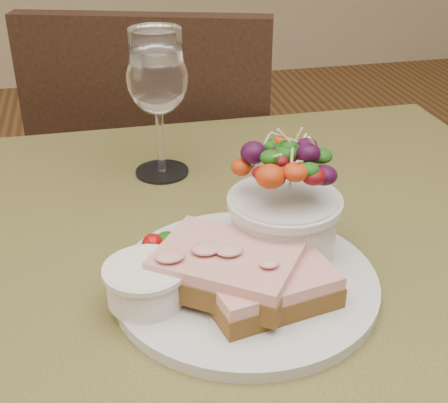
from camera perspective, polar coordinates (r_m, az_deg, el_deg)
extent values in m
cube|color=#443C1D|center=(0.65, 2.00, -7.27)|extent=(0.80, 0.80, 0.04)
cylinder|color=black|center=(1.23, 13.32, -10.05)|extent=(0.05, 0.05, 0.71)
cube|color=black|center=(1.36, -4.93, -0.36)|extent=(0.53, 0.53, 0.04)
cube|color=black|center=(1.10, -6.96, 5.09)|extent=(0.41, 0.16, 0.45)
cube|color=black|center=(1.49, -4.57, -7.95)|extent=(0.45, 0.45, 0.45)
cylinder|color=silver|center=(0.60, 1.98, -7.41)|extent=(0.25, 0.25, 0.01)
cube|color=#442A12|center=(0.57, 3.96, -7.93)|extent=(0.13, 0.11, 0.02)
cube|color=beige|center=(0.56, 4.01, -6.62)|extent=(0.13, 0.10, 0.01)
cube|color=#442A12|center=(0.57, 0.29, -6.53)|extent=(0.16, 0.15, 0.02)
cube|color=beige|center=(0.56, 0.29, -5.13)|extent=(0.15, 0.15, 0.01)
cylinder|color=silver|center=(0.57, -7.15, -7.44)|extent=(0.07, 0.07, 0.04)
cylinder|color=brown|center=(0.56, -7.24, -6.20)|extent=(0.06, 0.06, 0.01)
cylinder|color=silver|center=(0.63, 5.46, -2.04)|extent=(0.11, 0.11, 0.06)
ellipsoid|color=#11370A|center=(0.60, 5.71, 2.56)|extent=(0.10, 0.10, 0.06)
ellipsoid|color=#11370A|center=(0.64, -5.30, -3.66)|extent=(0.04, 0.04, 0.01)
sphere|color=#990A08|center=(0.63, -6.54, -3.90)|extent=(0.02, 0.02, 0.02)
cylinder|color=white|center=(0.83, -5.68, 2.73)|extent=(0.07, 0.07, 0.00)
cylinder|color=white|center=(0.81, -5.84, 5.74)|extent=(0.01, 0.01, 0.09)
ellipsoid|color=white|center=(0.78, -6.13, 11.16)|extent=(0.08, 0.08, 0.09)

